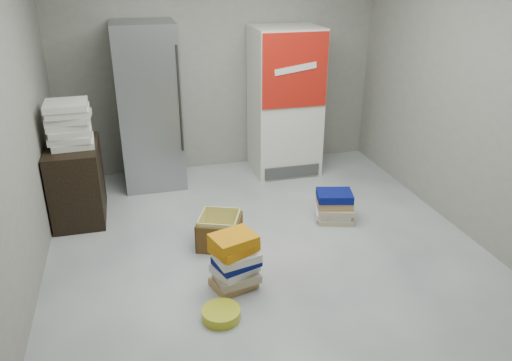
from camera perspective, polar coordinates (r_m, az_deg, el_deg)
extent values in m
plane|color=beige|center=(4.56, 2.15, -9.51)|extent=(5.00, 5.00, 0.00)
cube|color=gray|center=(6.34, -4.30, 13.76)|extent=(4.00, 0.04, 2.80)
cube|color=gray|center=(1.94, 25.00, -13.47)|extent=(4.00, 0.04, 2.80)
cube|color=gray|center=(3.90, -27.03, 4.75)|extent=(0.04, 5.00, 2.80)
cube|color=gray|center=(4.92, 25.63, 8.55)|extent=(0.04, 5.00, 2.80)
cube|color=#9B9DA2|center=(5.98, -12.09, 8.26)|extent=(0.70, 0.70, 1.90)
cylinder|color=#333333|center=(5.61, -8.71, 9.09)|extent=(0.02, 0.02, 1.19)
cube|color=silver|center=(6.27, 3.31, 9.00)|extent=(0.80, 0.70, 1.80)
cube|color=red|center=(5.84, 4.51, 12.38)|extent=(0.78, 0.02, 0.85)
cube|color=white|center=(5.82, 4.57, 12.61)|extent=(0.50, 0.01, 0.14)
cube|color=#3F3F3F|center=(6.21, 4.14, 1.00)|extent=(0.70, 0.02, 0.15)
cube|color=black|center=(5.49, -19.77, -0.16)|extent=(0.50, 0.80, 0.80)
cube|color=silver|center=(5.35, -20.16, 4.13)|extent=(0.42, 0.42, 0.06)
cube|color=silver|center=(5.32, -20.45, 4.75)|extent=(0.40, 0.40, 0.06)
cube|color=silver|center=(5.31, -20.44, 5.44)|extent=(0.42, 0.42, 0.06)
cube|color=silver|center=(5.30, -20.63, 6.11)|extent=(0.41, 0.41, 0.06)
cube|color=silver|center=(5.27, -20.62, 6.78)|extent=(0.42, 0.42, 0.06)
cube|color=silver|center=(5.24, -20.71, 7.42)|extent=(0.41, 0.41, 0.06)
cube|color=silver|center=(5.22, -20.92, 8.06)|extent=(0.41, 0.41, 0.06)
cube|color=#A57B50|center=(4.26, -2.58, -11.57)|extent=(0.41, 0.36, 0.07)
cube|color=tan|center=(4.21, -2.20, -10.90)|extent=(0.39, 0.33, 0.07)
cube|color=silver|center=(4.19, -2.44, -9.93)|extent=(0.42, 0.39, 0.07)
cube|color=#09115F|center=(4.14, -2.25, -9.24)|extent=(0.41, 0.36, 0.06)
cube|color=silver|center=(4.09, -2.26, -8.61)|extent=(0.39, 0.34, 0.07)
cube|color=orange|center=(4.07, -2.52, -7.62)|extent=(0.42, 0.39, 0.08)
cube|color=orange|center=(4.01, -2.60, -6.78)|extent=(0.41, 0.36, 0.08)
cube|color=tan|center=(5.31, 8.99, -4.26)|extent=(0.42, 0.37, 0.05)
cube|color=silver|center=(5.30, 8.77, -3.62)|extent=(0.43, 0.38, 0.06)
cube|color=tan|center=(5.26, 9.07, -3.21)|extent=(0.42, 0.37, 0.05)
cube|color=#A57B50|center=(5.25, 8.94, -2.47)|extent=(0.42, 0.36, 0.08)
cube|color=#09115F|center=(5.21, 8.97, -1.73)|extent=(0.41, 0.36, 0.08)
cube|color=gold|center=(4.85, -4.12, -7.23)|extent=(0.48, 0.48, 0.01)
cube|color=brown|center=(4.94, -3.74, -4.79)|extent=(0.36, 0.16, 0.28)
cube|color=brown|center=(4.62, -4.62, -7.02)|extent=(0.36, 0.16, 0.28)
cube|color=brown|center=(4.82, -6.38, -5.71)|extent=(0.16, 0.36, 0.28)
cube|color=brown|center=(4.75, -1.92, -6.02)|extent=(0.16, 0.36, 0.28)
cube|color=gold|center=(4.92, -3.79, -4.69)|extent=(0.33, 0.14, 0.31)
cube|color=gold|center=(4.63, -4.59, -6.71)|extent=(0.33, 0.14, 0.31)
cube|color=gold|center=(4.81, -6.19, -5.52)|extent=(0.14, 0.33, 0.31)
cube|color=gold|center=(4.75, -2.13, -5.81)|extent=(0.14, 0.33, 0.31)
cylinder|color=gold|center=(3.94, -4.00, -14.96)|extent=(0.35, 0.35, 0.08)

